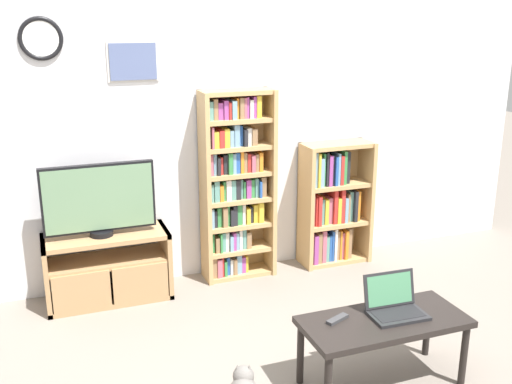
{
  "coord_description": "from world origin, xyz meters",
  "views": [
    {
      "loc": [
        -1.29,
        -2.83,
        2.21
      ],
      "look_at": [
        0.15,
        1.04,
        0.96
      ],
      "focal_mm": 42.0,
      "sensor_mm": 36.0,
      "label": 1
    }
  ],
  "objects": [
    {
      "name": "television",
      "position": [
        -0.9,
        1.64,
        0.84
      ],
      "size": [
        0.85,
        0.18,
        0.57
      ],
      "color": "black",
      "rests_on": "tv_stand"
    },
    {
      "name": "remote_near_laptop",
      "position": [
        0.28,
        -0.01,
        0.46
      ],
      "size": [
        0.16,
        0.1,
        0.02
      ],
      "rotation": [
        0.0,
        0.0,
        1.97
      ],
      "color": "#38383A",
      "rests_on": "coffee_table"
    },
    {
      "name": "coffee_table",
      "position": [
        0.55,
        -0.09,
        0.39
      ],
      "size": [
        1.01,
        0.45,
        0.45
      ],
      "color": "black",
      "rests_on": "ground_plane"
    },
    {
      "name": "wall_back",
      "position": [
        -0.01,
        1.91,
        1.31
      ],
      "size": [
        6.28,
        0.09,
        2.6
      ],
      "color": "silver",
      "rests_on": "ground_plane"
    },
    {
      "name": "laptop",
      "position": [
        0.65,
        -0.05,
        0.51
      ],
      "size": [
        0.35,
        0.27,
        0.24
      ],
      "rotation": [
        0.0,
        0.0,
        -0.04
      ],
      "color": "#232326",
      "rests_on": "coffee_table"
    },
    {
      "name": "bookshelf_tall",
      "position": [
        0.23,
        1.75,
        0.81
      ],
      "size": [
        0.61,
        0.26,
        1.61
      ],
      "color": "tan",
      "rests_on": "ground_plane"
    },
    {
      "name": "bookshelf_short",
      "position": [
        1.14,
        1.74,
        0.54
      ],
      "size": [
        0.63,
        0.29,
        1.11
      ],
      "color": "tan",
      "rests_on": "ground_plane"
    },
    {
      "name": "tv_stand",
      "position": [
        -0.87,
        1.65,
        0.28
      ],
      "size": [
        0.96,
        0.41,
        0.55
      ],
      "color": "tan",
      "rests_on": "ground_plane"
    }
  ]
}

